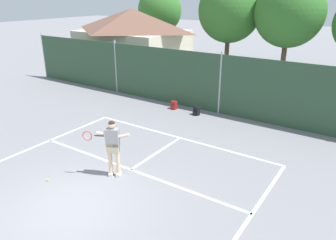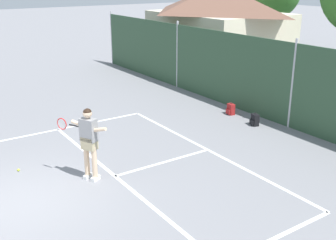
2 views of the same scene
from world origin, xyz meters
The scene contains 9 objects.
ground_plane centered at (0.00, 0.00, 0.00)m, with size 120.00×120.00×0.00m, color gray.
court_markings centered at (0.00, 0.65, 0.00)m, with size 8.30×11.10×0.01m.
chainlink_fence centered at (0.00, 9.00, 1.41)m, with size 26.09×0.09×2.96m.
clubhouse_building centered at (-8.89, 13.43, 2.30)m, with size 7.33×5.66×4.44m.
treeline_backdrop centered at (-0.49, 19.82, 3.93)m, with size 25.19×4.38×6.59m.
tennis_player centered at (-0.19, 1.91, 1.11)m, with size 1.26×0.78×1.85m.
tennis_ball centered at (-1.67, 0.53, 0.03)m, with size 0.07×0.07×0.07m, color #CCE033.
backpack_red centered at (-2.09, 8.28, 0.19)m, with size 0.30×0.27×0.46m.
backpack_black centered at (-0.74, 8.15, 0.19)m, with size 0.32×0.30×0.46m.
Camera 1 is at (6.17, -4.54, 5.35)m, focal length 34.68 mm.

